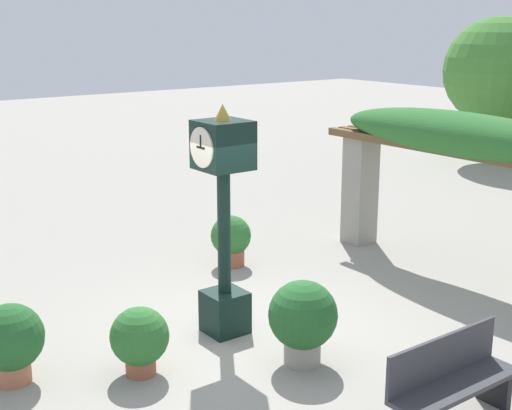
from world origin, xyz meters
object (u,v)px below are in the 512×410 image
object	(u,v)px
potted_plant_near_left	(10,340)
pedestal_clock	(224,211)
potted_plant_near_right	(303,318)
potted_plant_far_right	(231,239)
park_bench	(451,382)
potted_plant_far_left	(140,338)

from	to	relation	value
potted_plant_near_left	pedestal_clock	bearing A→B (deg)	83.44
potted_plant_near_left	potted_plant_near_right	bearing A→B (deg)	61.42
potted_plant_near_left	potted_plant_far_right	bearing A→B (deg)	113.17
pedestal_clock	potted_plant_far_right	world-z (taller)	pedestal_clock
potted_plant_near_right	park_bench	world-z (taller)	potted_plant_near_right
potted_plant_near_right	potted_plant_far_right	bearing A→B (deg)	158.85
potted_plant_far_left	park_bench	size ratio (longest dim) A/B	0.50
potted_plant_far_left	potted_plant_far_right	xyz separation A→B (m)	(-2.48, 2.97, 0.02)
potted_plant_near_left	potted_plant_far_right	xyz separation A→B (m)	(-1.80, 4.20, -0.05)
potted_plant_near_left	potted_plant_far_left	bearing A→B (deg)	61.16
potted_plant_far_left	potted_plant_far_right	size ratio (longest dim) A/B	0.95
potted_plant_near_left	potted_plant_near_right	size ratio (longest dim) A/B	0.90
pedestal_clock	park_bench	size ratio (longest dim) A/B	1.85
potted_plant_near_right	potted_plant_far_right	distance (m)	3.62
potted_plant_far_right	pedestal_clock	bearing A→B (deg)	-36.27
pedestal_clock	potted_plant_far_left	distance (m)	1.89
pedestal_clock	potted_plant_near_left	xyz separation A→B (m)	(-0.31, -2.66, -1.12)
potted_plant_near_left	park_bench	distance (m)	4.74
potted_plant_near_left	potted_plant_far_left	world-z (taller)	potted_plant_near_left
potted_plant_far_right	potted_plant_near_right	bearing A→B (deg)	-21.15
potted_plant_near_left	potted_plant_far_right	distance (m)	4.57
pedestal_clock	park_bench	world-z (taller)	pedestal_clock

